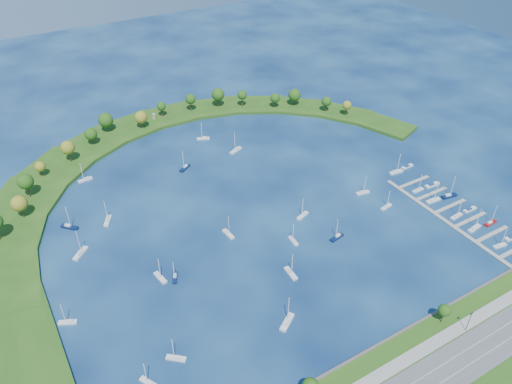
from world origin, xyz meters
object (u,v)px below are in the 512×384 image
moored_boat_3 (291,273)px  moored_boat_7 (287,322)px  moored_boat_13 (203,138)px  docked_boat_8 (418,190)px  harbor_tower (154,116)px  moored_boat_15 (363,192)px  moored_boat_16 (85,179)px  docked_boat_3 (491,222)px  docked_boat_4 (457,216)px  moored_boat_8 (386,206)px  moored_boat_10 (68,322)px  moored_boat_6 (228,233)px  moored_boat_19 (175,277)px  moored_boat_12 (108,220)px  moored_boat_4 (149,382)px  dock_system (454,215)px  moored_boat_11 (337,237)px  docked_boat_9 (432,185)px  docked_boat_5 (470,209)px  moored_boat_2 (293,240)px  moored_boat_17 (236,150)px  moored_boat_9 (160,277)px  docked_boat_7 (449,195)px  moored_boat_5 (80,253)px  docked_boat_2 (475,228)px  docked_boat_11 (407,166)px  docked_boat_10 (396,172)px  moored_boat_0 (185,167)px  moored_boat_14 (176,358)px  docked_boat_0 (500,245)px

moored_boat_3 → moored_boat_7: moored_boat_7 is taller
moored_boat_13 → docked_boat_8: size_ratio=1.13×
harbor_tower → moored_boat_15: 153.80m
moored_boat_3 → moored_boat_16: 135.54m
docked_boat_3 → docked_boat_4: bearing=126.8°
moored_boat_8 → moored_boat_10: bearing=167.4°
moored_boat_6 → moored_boat_19: 37.21m
moored_boat_12 → moored_boat_7: bearing=-128.3°
moored_boat_4 → moored_boat_7: moored_boat_7 is taller
dock_system → moored_boat_11: size_ratio=6.86×
moored_boat_4 → docked_boat_9: (181.81, 36.44, -0.19)m
moored_boat_12 → docked_boat_5: moored_boat_12 is taller
moored_boat_4 → moored_boat_3: bearing=-103.0°
moored_boat_2 → moored_boat_17: bearing=-6.1°
harbor_tower → moored_boat_9: bearing=-110.4°
docked_boat_7 → docked_boat_9: bearing=98.3°
moored_boat_5 → docked_boat_2: moored_boat_5 is taller
moored_boat_9 → moored_boat_15: moored_boat_9 is taller
harbor_tower → moored_boat_5: 134.06m
moored_boat_12 → docked_boat_11: 173.27m
moored_boat_7 → docked_boat_2: (113.42, 1.34, -0.05)m
docked_boat_3 → moored_boat_19: bearing=160.1°
moored_boat_15 → moored_boat_16: moored_boat_16 is taller
docked_boat_10 → docked_boat_7: bearing=-70.5°
moored_boat_0 → moored_boat_11: size_ratio=1.06×
moored_boat_4 → docked_boat_5: (181.82, 10.30, -0.27)m
moored_boat_11 → moored_boat_19: (-78.97, 15.26, -0.04)m
moored_boat_4 → docked_boat_11: size_ratio=1.34×
dock_system → docked_boat_8: bearing=89.5°
moored_boat_11 → docked_boat_10: size_ratio=0.95×
moored_boat_7 → moored_boat_12: moored_boat_7 is taller
moored_boat_8 → moored_boat_14: (-133.14, -30.06, 0.01)m
moored_boat_17 → docked_boat_9: 117.85m
moored_boat_11 → moored_boat_7: bearing=21.0°
moored_boat_14 → docked_boat_3: docked_boat_3 is taller
moored_boat_6 → docked_boat_0: 130.99m
moored_boat_9 → moored_boat_10: size_ratio=1.12×
moored_boat_2 → docked_boat_2: (83.20, -38.54, 0.05)m
moored_boat_13 → moored_boat_16: bearing=30.2°
dock_system → moored_boat_5: bearing=158.2°
moored_boat_3 → moored_boat_7: bearing=-33.0°
moored_boat_0 → docked_boat_7: 150.00m
docked_boat_8 → moored_boat_10: bearing=178.6°
moored_boat_5 → moored_boat_9: moored_boat_5 is taller
moored_boat_9 → docked_boat_0: bearing=58.0°
moored_boat_15 → moored_boat_9: bearing=-167.4°
moored_boat_7 → docked_boat_5: 124.58m
moored_boat_8 → moored_boat_9: 123.17m
moored_boat_0 → docked_boat_0: bearing=92.1°
moored_boat_4 → docked_boat_7: bearing=-110.0°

